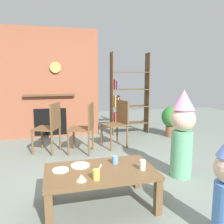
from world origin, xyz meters
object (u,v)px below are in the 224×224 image
at_px(dining_chair_middle, 86,125).
at_px(dining_chair_right, 118,121).
at_px(paper_plate_front, 60,170).
at_px(paper_cup_center, 115,160).
at_px(paper_plate_rear, 80,165).
at_px(bookshelf, 127,98).
at_px(birthday_cake_slice, 81,178).
at_px(paper_cup_near_right, 143,165).
at_px(coffee_table, 100,175).
at_px(paper_cup_near_left, 96,175).
at_px(dining_chair_left, 51,125).
at_px(child_in_pink, 182,132).
at_px(potted_plant_tall, 172,119).

relative_size(dining_chair_middle, dining_chair_right, 1.00).
relative_size(paper_plate_front, dining_chair_middle, 0.19).
height_order(paper_cup_center, paper_plate_rear, paper_cup_center).
distance_m(bookshelf, birthday_cake_slice, 3.50).
distance_m(paper_cup_near_right, birthday_cake_slice, 0.65).
relative_size(coffee_table, paper_cup_near_right, 10.67).
relative_size(paper_plate_front, dining_chair_right, 0.19).
xyz_separation_m(paper_plate_front, paper_plate_rear, (0.21, 0.07, 0.00)).
height_order(paper_cup_near_left, paper_cup_near_right, paper_cup_near_right).
height_order(bookshelf, dining_chair_left, bookshelf).
bearing_deg(dining_chair_middle, paper_plate_front, 93.46).
bearing_deg(child_in_pink, potted_plant_tall, -136.38).
height_order(paper_cup_center, dining_chair_middle, dining_chair_middle).
distance_m(paper_cup_near_left, dining_chair_right, 2.37).
distance_m(bookshelf, paper_cup_near_left, 3.46).
bearing_deg(paper_plate_front, birthday_cake_slice, -58.22).
distance_m(paper_plate_rear, dining_chair_right, 2.08).
bearing_deg(child_in_pink, paper_plate_rear, -8.46).
height_order(paper_plate_front, dining_chair_left, dining_chair_left).
bearing_deg(coffee_table, child_in_pink, 20.42).
height_order(paper_plate_front, potted_plant_tall, potted_plant_tall).
distance_m(coffee_table, dining_chair_middle, 1.77).
height_order(child_in_pink, dining_chair_right, child_in_pink).
distance_m(paper_cup_near_left, child_in_pink, 1.48).
distance_m(paper_plate_front, dining_chair_right, 2.25).
bearing_deg(paper_cup_near_right, potted_plant_tall, 55.18).
bearing_deg(potted_plant_tall, paper_cup_near_left, -130.75).
bearing_deg(dining_chair_middle, paper_plate_rear, 99.87).
bearing_deg(paper_cup_center, coffee_table, -146.57).
relative_size(bookshelf, paper_cup_center, 22.12).
relative_size(paper_cup_center, birthday_cake_slice, 0.86).
bearing_deg(birthday_cake_slice, paper_cup_near_right, 8.24).
bearing_deg(paper_cup_near_right, dining_chair_left, 113.99).
relative_size(paper_cup_center, child_in_pink, 0.07).
distance_m(paper_cup_near_right, paper_plate_rear, 0.67).
relative_size(paper_cup_near_right, paper_plate_rear, 0.52).
bearing_deg(coffee_table, birthday_cake_slice, -136.93).
height_order(paper_cup_center, dining_chair_left, dining_chair_left).
height_order(paper_cup_near_left, potted_plant_tall, potted_plant_tall).
bearing_deg(paper_plate_front, paper_cup_center, 4.35).
relative_size(paper_cup_center, paper_plate_rear, 0.42).
xyz_separation_m(coffee_table, paper_plate_front, (-0.40, 0.08, 0.06)).
relative_size(child_in_pink, dining_chair_left, 1.32).
relative_size(dining_chair_left, dining_chair_middle, 1.00).
bearing_deg(dining_chair_right, paper_cup_near_left, 52.56).
relative_size(paper_plate_rear, birthday_cake_slice, 2.03).
xyz_separation_m(paper_cup_center, potted_plant_tall, (1.97, 2.26, -0.04)).
xyz_separation_m(paper_plate_front, dining_chair_left, (-0.09, 1.85, 0.10)).
bearing_deg(dining_chair_middle, birthday_cake_slice, 100.85).
distance_m(birthday_cake_slice, dining_chair_middle, 1.99).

